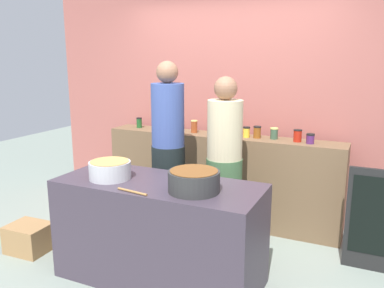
% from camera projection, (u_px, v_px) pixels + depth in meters
% --- Properties ---
extents(ground, '(12.00, 12.00, 0.00)m').
position_uv_depth(ground, '(176.00, 262.00, 3.67)').
color(ground, gray).
extents(storefront_wall, '(4.80, 0.12, 3.00)m').
position_uv_depth(storefront_wall, '(232.00, 88.00, 4.63)').
color(storefront_wall, '#A2574F').
rests_on(storefront_wall, ground).
extents(display_shelf, '(2.70, 0.36, 1.00)m').
position_uv_depth(display_shelf, '(220.00, 178.00, 4.54)').
color(display_shelf, brown).
rests_on(display_shelf, ground).
extents(prep_table, '(1.70, 0.70, 0.86)m').
position_uv_depth(prep_table, '(159.00, 232.00, 3.31)').
color(prep_table, '#3A313D').
rests_on(prep_table, ground).
extents(preserve_jar_0, '(0.07, 0.07, 0.12)m').
position_uv_depth(preserve_jar_0, '(139.00, 123.00, 4.87)').
color(preserve_jar_0, '#1E4F22').
rests_on(preserve_jar_0, display_shelf).
extents(preserve_jar_1, '(0.07, 0.07, 0.13)m').
position_uv_depth(preserve_jar_1, '(176.00, 126.00, 4.63)').
color(preserve_jar_1, brown).
rests_on(preserve_jar_1, display_shelf).
extents(preserve_jar_2, '(0.07, 0.07, 0.14)m').
position_uv_depth(preserve_jar_2, '(194.00, 126.00, 4.55)').
color(preserve_jar_2, '#95411E').
rests_on(preserve_jar_2, display_shelf).
extents(preserve_jar_3, '(0.08, 0.08, 0.14)m').
position_uv_depth(preserve_jar_3, '(225.00, 129.00, 4.43)').
color(preserve_jar_3, olive).
rests_on(preserve_jar_3, display_shelf).
extents(preserve_jar_4, '(0.07, 0.07, 0.14)m').
position_uv_depth(preserve_jar_4, '(237.00, 129.00, 4.41)').
color(preserve_jar_4, '#B22027').
rests_on(preserve_jar_4, display_shelf).
extents(preserve_jar_5, '(0.08, 0.08, 0.12)m').
position_uv_depth(preserve_jar_5, '(246.00, 132.00, 4.29)').
color(preserve_jar_5, yellow).
rests_on(preserve_jar_5, display_shelf).
extents(preserve_jar_6, '(0.08, 0.08, 0.13)m').
position_uv_depth(preserve_jar_6, '(257.00, 132.00, 4.25)').
color(preserve_jar_6, brown).
rests_on(preserve_jar_6, display_shelf).
extents(preserve_jar_7, '(0.08, 0.08, 0.12)m').
position_uv_depth(preserve_jar_7, '(274.00, 133.00, 4.20)').
color(preserve_jar_7, '#36513C').
rests_on(preserve_jar_7, display_shelf).
extents(preserve_jar_8, '(0.09, 0.09, 0.13)m').
position_uv_depth(preserve_jar_8, '(298.00, 136.00, 4.07)').
color(preserve_jar_8, '#A91F11').
rests_on(preserve_jar_8, display_shelf).
extents(preserve_jar_9, '(0.08, 0.08, 0.10)m').
position_uv_depth(preserve_jar_9, '(310.00, 139.00, 3.98)').
color(preserve_jar_9, '#4E225A').
rests_on(preserve_jar_9, display_shelf).
extents(cooking_pot_left, '(0.35, 0.35, 0.15)m').
position_uv_depth(cooking_pot_left, '(110.00, 170.00, 3.31)').
color(cooking_pot_left, '#B7B7BC').
rests_on(cooking_pot_left, prep_table).
extents(cooking_pot_center, '(0.39, 0.39, 0.17)m').
position_uv_depth(cooking_pot_center, '(194.00, 181.00, 2.99)').
color(cooking_pot_center, '#2D2D2D').
rests_on(cooking_pot_center, prep_table).
extents(wooden_spoon, '(0.28, 0.06, 0.02)m').
position_uv_depth(wooden_spoon, '(132.00, 192.00, 2.97)').
color(wooden_spoon, '#9E703D').
rests_on(wooden_spoon, prep_table).
extents(cook_with_tongs, '(0.33, 0.33, 1.82)m').
position_uv_depth(cook_with_tongs, '(168.00, 162.00, 3.96)').
color(cook_with_tongs, black).
rests_on(cook_with_tongs, ground).
extents(cook_in_cap, '(0.35, 0.35, 1.68)m').
position_uv_depth(cook_in_cap, '(224.00, 173.00, 3.82)').
color(cook_in_cap, '#3F633D').
rests_on(cook_in_cap, ground).
extents(bread_crate, '(0.40, 0.34, 0.27)m').
position_uv_depth(bread_crate, '(29.00, 238.00, 3.86)').
color(bread_crate, '#987146').
rests_on(bread_crate, ground).
extents(chalkboard_sign, '(0.56, 0.05, 0.93)m').
position_uv_depth(chalkboard_sign, '(380.00, 221.00, 3.43)').
color(chalkboard_sign, black).
rests_on(chalkboard_sign, ground).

